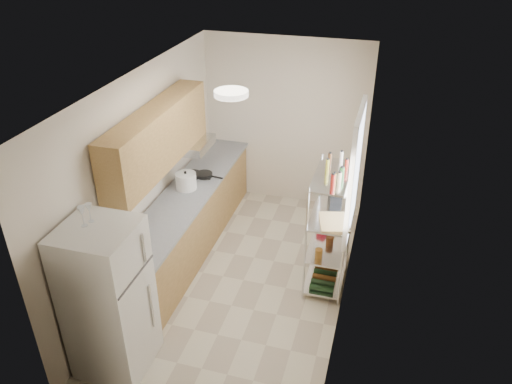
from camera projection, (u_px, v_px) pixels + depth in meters
room at (242, 192)px, 5.73m from camera, size 2.52×4.42×2.62m
counter_run at (188, 222)px, 6.73m from camera, size 0.63×3.51×0.90m
upper_cabinets at (158, 138)px, 5.81m from camera, size 0.33×2.20×0.72m
range_hood at (191, 144)px, 6.68m from camera, size 0.50×0.60×0.12m
window at (355, 173)px, 5.61m from camera, size 0.06×1.00×1.46m
bakers_rack at (332, 206)px, 5.83m from camera, size 0.45×0.90×1.73m
ceiling_dome at (231, 93)px, 4.85m from camera, size 0.34×0.34×0.05m
refrigerator at (109, 300)px, 4.84m from camera, size 0.68×0.68×1.66m
wine_glass_a at (83, 216)px, 4.41m from camera, size 0.07×0.07×0.20m
wine_glass_b at (90, 213)px, 4.48m from camera, size 0.07×0.07×0.18m
rice_cooker at (186, 181)px, 6.57m from camera, size 0.27×0.27×0.22m
frying_pan_large at (192, 175)px, 6.91m from camera, size 0.31×0.31×0.05m
frying_pan_small at (204, 175)px, 6.91m from camera, size 0.26×0.26×0.05m
cutting_board at (334, 222)px, 5.68m from camera, size 0.41×0.48×0.03m
espresso_machine at (336, 190)px, 6.10m from camera, size 0.20×0.25×0.25m
storage_bag at (323, 222)px, 6.37m from camera, size 0.15×0.17×0.16m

